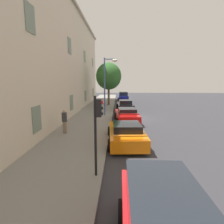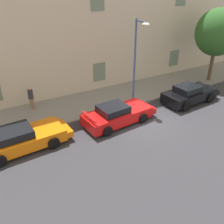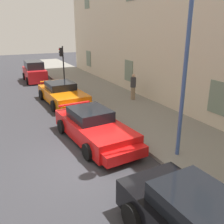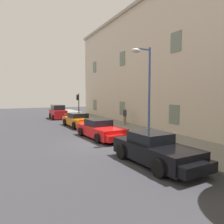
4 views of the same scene
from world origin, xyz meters
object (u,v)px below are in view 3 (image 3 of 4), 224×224
object	(u,v)px
traffic_light	(62,59)
street_lamp	(178,41)
sportscar_yellow_flank	(95,129)
pedestrian_admiring	(133,86)
hatchback_distant	(35,72)
sportscar_red_lead	(63,95)

from	to	relation	value
traffic_light	street_lamp	size ratio (longest dim) A/B	0.52
traffic_light	street_lamp	distance (m)	13.26
sportscar_yellow_flank	pedestrian_admiring	size ratio (longest dim) A/B	3.02
hatchback_distant	traffic_light	distance (m)	4.08
sportscar_red_lead	street_lamp	xyz separation A→B (m)	(8.62, 1.51, 3.64)
traffic_light	pedestrian_admiring	bearing A→B (deg)	26.62
sportscar_yellow_flank	hatchback_distant	xyz separation A→B (m)	(-13.91, -0.14, 0.24)
sportscar_red_lead	pedestrian_admiring	size ratio (longest dim) A/B	3.05
street_lamp	sportscar_yellow_flank	bearing A→B (deg)	-145.60
sportscar_yellow_flank	traffic_light	world-z (taller)	traffic_light
sportscar_red_lead	pedestrian_admiring	bearing A→B (deg)	70.97
sportscar_yellow_flank	traffic_light	size ratio (longest dim) A/B	1.63
sportscar_yellow_flank	pedestrian_admiring	world-z (taller)	pedestrian_admiring
hatchback_distant	pedestrian_admiring	size ratio (longest dim) A/B	2.27
sportscar_yellow_flank	street_lamp	bearing A→B (deg)	34.40
sportscar_red_lead	sportscar_yellow_flank	xyz separation A→B (m)	(5.99, -0.28, -0.01)
traffic_light	pedestrian_admiring	distance (m)	6.78
traffic_light	street_lamp	world-z (taller)	street_lamp
sportscar_red_lead	pedestrian_admiring	distance (m)	4.50
hatchback_distant	traffic_light	bearing A→B (deg)	26.07
sportscar_red_lead	hatchback_distant	xyz separation A→B (m)	(-7.92, -0.43, 0.23)
sportscar_yellow_flank	street_lamp	distance (m)	4.83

